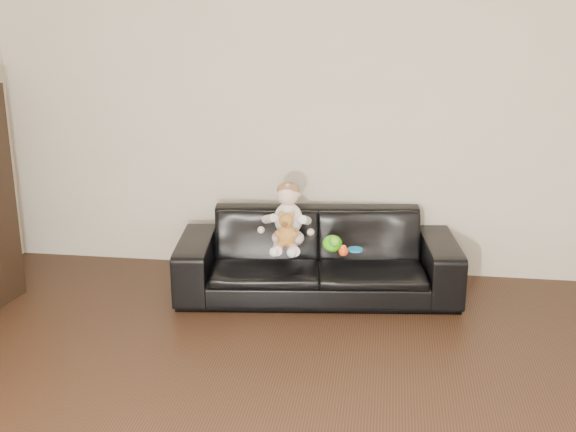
% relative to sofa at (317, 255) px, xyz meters
% --- Properties ---
extents(wall_back, '(5.00, 0.00, 5.00)m').
position_rel_sofa_xyz_m(wall_back, '(-0.00, 0.50, 1.01)').
color(wall_back, beige).
rests_on(wall_back, ground).
extents(sofa, '(2.04, 1.00, 0.57)m').
position_rel_sofa_xyz_m(sofa, '(0.00, 0.00, 0.00)').
color(sofa, black).
rests_on(sofa, floor).
extents(baby, '(0.34, 0.41, 0.46)m').
position_rel_sofa_xyz_m(baby, '(-0.20, -0.11, 0.29)').
color(baby, '#F9D2DC').
rests_on(baby, sofa).
extents(teddy_bear, '(0.16, 0.16, 0.24)m').
position_rel_sofa_xyz_m(teddy_bear, '(-0.19, -0.25, 0.26)').
color(teddy_bear, '#A66D2F').
rests_on(teddy_bear, sofa).
extents(toy_green, '(0.19, 0.20, 0.11)m').
position_rel_sofa_xyz_m(toy_green, '(0.12, -0.16, 0.15)').
color(toy_green, '#4ACA17').
rests_on(toy_green, sofa).
extents(toy_rattle, '(0.08, 0.08, 0.07)m').
position_rel_sofa_xyz_m(toy_rattle, '(0.20, -0.24, 0.12)').
color(toy_rattle, '#E0421A').
rests_on(toy_rattle, sofa).
extents(toy_blue_disc, '(0.12, 0.12, 0.01)m').
position_rel_sofa_xyz_m(toy_blue_disc, '(0.27, -0.12, 0.10)').
color(toy_blue_disc, '#1B8FDD').
rests_on(toy_blue_disc, sofa).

